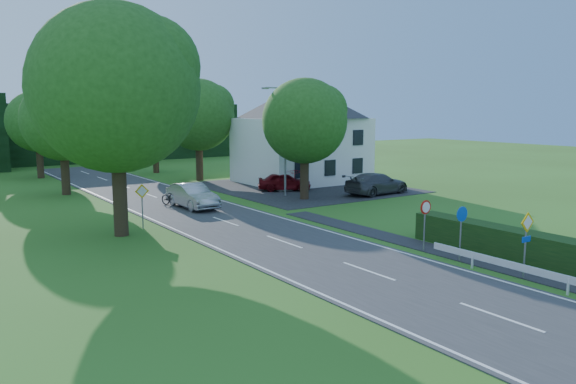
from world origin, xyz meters
TOP-DOWN VIEW (x-y plane):
  - road at (0.00, 20.00)m, footprint 7.00×80.00m
  - parking_pad at (12.00, 33.00)m, footprint 14.00×16.00m
  - line_edge_left at (-3.25, 20.00)m, footprint 0.12×80.00m
  - line_edge_right at (3.25, 20.00)m, footprint 0.12×80.00m
  - line_centre at (0.00, 20.00)m, footprint 0.12×80.00m
  - tree_main at (-6.00, 24.00)m, footprint 9.40×9.40m
  - tree_left_far at (-5.00, 40.00)m, footprint 7.00×7.00m
  - tree_right_far at (7.00, 42.00)m, footprint 7.40×7.40m
  - tree_left_back at (-4.50, 52.00)m, footprint 6.60×6.60m
  - tree_right_back at (6.00, 50.00)m, footprint 6.20×6.20m
  - tree_right_mid at (8.50, 28.00)m, footprint 7.00×7.00m
  - treeline_right at (8.00, 66.00)m, footprint 30.00×5.00m
  - house_white at (14.00, 36.00)m, footprint 10.60×8.40m
  - streetlight at (8.06, 30.00)m, footprint 2.03×0.18m
  - sign_priority_right at (4.30, 7.98)m, footprint 0.78×0.09m
  - sign_roundabout at (4.30, 10.98)m, footprint 0.64×0.08m
  - sign_speed_limit at (4.30, 12.97)m, footprint 0.64×0.11m
  - sign_priority_left at (-4.50, 24.98)m, footprint 0.78×0.09m
  - moving_car at (0.37, 29.21)m, footprint 1.82×4.83m
  - motorcycle at (-0.37, 30.56)m, footprint 1.53×2.24m
  - parked_car_red at (9.63, 32.22)m, footprint 4.44×3.51m
  - parked_car_grey at (14.37, 26.78)m, footprint 5.70×2.69m
  - parked_car_silver_b at (14.03, 34.00)m, footprint 5.04×3.51m
  - parasol at (10.14, 31.52)m, footprint 2.29×2.32m

SIDE VIEW (x-z plane):
  - road at x=0.00m, z-range 0.00..0.04m
  - parking_pad at x=12.00m, z-range 0.00..0.04m
  - line_edge_left at x=-3.25m, z-range 0.04..0.05m
  - line_edge_right at x=3.25m, z-range 0.04..0.05m
  - line_centre at x=0.00m, z-range 0.04..0.05m
  - motorcycle at x=-0.37m, z-range 0.04..1.15m
  - parked_car_silver_b at x=14.03m, z-range 0.04..1.32m
  - parked_car_red at x=9.63m, z-range 0.04..1.46m
  - moving_car at x=0.37m, z-range 0.04..1.62m
  - parked_car_grey at x=14.37m, z-range 0.04..1.65m
  - parasol at x=10.14m, z-range 0.04..1.76m
  - sign_roundabout at x=4.30m, z-range 0.49..2.86m
  - sign_priority_left at x=-4.50m, z-range 0.50..2.94m
  - sign_speed_limit at x=4.30m, z-range 0.58..2.95m
  - sign_priority_right at x=4.30m, z-range 0.50..3.09m
  - treeline_right at x=8.00m, z-range 0.00..7.00m
  - tree_right_back at x=6.00m, z-range 0.00..7.56m
  - tree_left_back at x=-4.50m, z-range 0.00..8.07m
  - tree_left_far at x=-5.00m, z-range 0.00..8.58m
  - tree_right_mid at x=8.50m, z-range 0.00..8.58m
  - house_white at x=14.00m, z-range 0.11..8.71m
  - streetlight at x=8.06m, z-range 0.46..8.46m
  - tree_right_far at x=7.00m, z-range 0.00..9.09m
  - tree_main at x=-6.00m, z-range 0.00..11.64m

